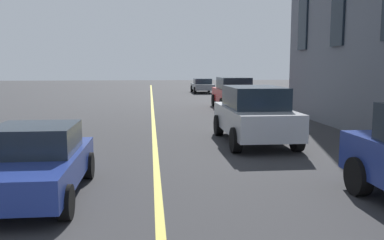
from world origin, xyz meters
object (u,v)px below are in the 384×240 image
at_px(car_red_far, 233,92).
at_px(car_grey_near, 202,85).
at_px(car_blue_trailing, 34,162).
at_px(car_silver_oncoming, 254,114).

bearing_deg(car_red_far, car_grey_near, -0.00).
bearing_deg(car_blue_trailing, car_silver_oncoming, -47.43).
bearing_deg(car_grey_near, car_silver_oncoming, 176.53).
height_order(car_silver_oncoming, car_blue_trailing, car_silver_oncoming).
relative_size(car_red_far, car_blue_trailing, 1.21).
relative_size(car_silver_oncoming, car_red_far, 1.00).
distance_m(car_grey_near, car_blue_trailing, 32.26).
bearing_deg(car_silver_oncoming, car_red_far, -8.05).
distance_m(car_silver_oncoming, car_red_far, 11.34).
xyz_separation_m(car_silver_oncoming, car_grey_near, (26.18, -1.59, -0.27)).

